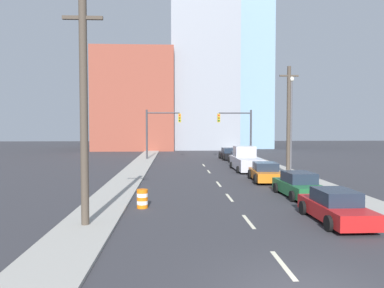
{
  "coord_description": "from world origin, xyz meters",
  "views": [
    {
      "loc": [
        -3.25,
        -8.8,
        4.1
      ],
      "look_at": [
        -1.16,
        32.81,
        2.2
      ],
      "focal_mm": 35.0,
      "sensor_mm": 36.0,
      "label": 1
    }
  ],
  "objects": [
    {
      "name": "traffic_barrel",
      "position": [
        -4.82,
        10.06,
        0.47
      ],
      "size": [
        0.56,
        0.56,
        0.95
      ],
      "color": "orange",
      "rests_on": "ground"
    },
    {
      "name": "lane_stripe_at_18m",
      "position": [
        0.0,
        17.77,
        0.0
      ],
      "size": [
        0.16,
        2.4,
        0.01
      ],
      "primitive_type": "cube",
      "color": "beige",
      "rests_on": "ground"
    },
    {
      "name": "sedan_black",
      "position": [
        3.81,
        38.07,
        0.66
      ],
      "size": [
        2.3,
        4.64,
        1.46
      ],
      "rotation": [
        0.0,
        0.0,
        0.05
      ],
      "color": "black",
      "rests_on": "ground"
    },
    {
      "name": "lane_stripe_at_13m",
      "position": [
        0.0,
        12.61,
        0.0
      ],
      "size": [
        0.16,
        2.4,
        0.01
      ],
      "primitive_type": "cube",
      "color": "beige",
      "rests_on": "ground"
    },
    {
      "name": "lane_stripe_at_2m",
      "position": [
        0.0,
        2.0,
        0.0
      ],
      "size": [
        0.16,
        2.4,
        0.01
      ],
      "primitive_type": "cube",
      "color": "beige",
      "rests_on": "ground"
    },
    {
      "name": "sedan_gray",
      "position": [
        4.13,
        32.9,
        0.63
      ],
      "size": [
        2.3,
        4.33,
        1.37
      ],
      "rotation": [
        0.0,
        0.0,
        -0.05
      ],
      "color": "slate",
      "rests_on": "ground"
    },
    {
      "name": "traffic_signal_right",
      "position": [
        5.35,
        38.14,
        4.06
      ],
      "size": [
        4.4,
        0.35,
        6.26
      ],
      "color": "#38383D",
      "rests_on": "ground"
    },
    {
      "name": "utility_pole_right_mid",
      "position": [
        6.51,
        22.46,
        4.73
      ],
      "size": [
        1.6,
        0.32,
        9.21
      ],
      "color": "#473D33",
      "rests_on": "ground"
    },
    {
      "name": "traffic_signal_left",
      "position": [
        -5.31,
        38.14,
        4.06
      ],
      "size": [
        4.4,
        0.35,
        6.26
      ],
      "color": "#38383D",
      "rests_on": "ground"
    },
    {
      "name": "sidewalk_left",
      "position": [
        -6.8,
        45.53,
        0.06
      ],
      "size": [
        2.37,
        91.06,
        0.12
      ],
      "color": "#9E9B93",
      "rests_on": "ground"
    },
    {
      "name": "sedan_green",
      "position": [
        4.12,
        12.7,
        0.66
      ],
      "size": [
        2.18,
        4.68,
        1.45
      ],
      "rotation": [
        0.0,
        0.0,
        0.04
      ],
      "color": "#1E6033",
      "rests_on": "ground"
    },
    {
      "name": "lane_stripe_at_31m",
      "position": [
        0.0,
        31.0,
        0.0
      ],
      "size": [
        0.16,
        2.4,
        0.01
      ],
      "primitive_type": "cube",
      "color": "beige",
      "rests_on": "ground"
    },
    {
      "name": "sidewalk_right",
      "position": [
        6.8,
        45.53,
        0.06
      ],
      "size": [
        2.37,
        91.06,
        0.12
      ],
      "color": "#9E9B93",
      "rests_on": "ground"
    },
    {
      "name": "pickup_truck_silver",
      "position": [
        3.62,
        26.12,
        0.91
      ],
      "size": [
        2.48,
        6.35,
        2.26
      ],
      "rotation": [
        0.0,
        0.0,
        -0.0
      ],
      "color": "#B2B2BC",
      "rests_on": "ground"
    },
    {
      "name": "utility_pole_left_near",
      "position": [
        -6.85,
        6.5,
        4.75
      ],
      "size": [
        1.6,
        0.32,
        9.25
      ],
      "color": "#473D33",
      "rests_on": "ground"
    },
    {
      "name": "building_glass_right",
      "position": [
        9.06,
        69.72,
        19.43
      ],
      "size": [
        13.0,
        20.0,
        38.85
      ],
      "color": "#7A9EB7",
      "rests_on": "ground"
    },
    {
      "name": "street_lamp",
      "position": [
        6.73,
        22.5,
        4.84
      ],
      "size": [
        0.44,
        0.44,
        8.36
      ],
      "color": "#4C4C51",
      "rests_on": "ground"
    },
    {
      "name": "building_office_center",
      "position": [
        2.43,
        65.72,
        13.8
      ],
      "size": [
        12.0,
        20.0,
        27.6
      ],
      "color": "gray",
      "rests_on": "ground"
    },
    {
      "name": "building_brick_left",
      "position": [
        -10.12,
        61.72,
        8.85
      ],
      "size": [
        14.0,
        16.0,
        17.71
      ],
      "color": "brown",
      "rests_on": "ground"
    },
    {
      "name": "sedan_red",
      "position": [
        3.73,
        6.84,
        0.64
      ],
      "size": [
        2.04,
        4.63,
        1.4
      ],
      "rotation": [
        0.0,
        0.0,
        0.01
      ],
      "color": "red",
      "rests_on": "ground"
    },
    {
      "name": "lane_stripe_at_7m",
      "position": [
        0.0,
        7.1,
        0.0
      ],
      "size": [
        0.16,
        2.4,
        0.01
      ],
      "primitive_type": "cube",
      "color": "beige",
      "rests_on": "ground"
    },
    {
      "name": "sedan_orange",
      "position": [
        3.68,
        18.91,
        0.67
      ],
      "size": [
        2.37,
        4.67,
        1.44
      ],
      "rotation": [
        0.0,
        0.0,
        -0.06
      ],
      "color": "orange",
      "rests_on": "ground"
    },
    {
      "name": "lane_stripe_at_25m",
      "position": [
        0.0,
        25.26,
        0.0
      ],
      "size": [
        0.16,
        2.4,
        0.01
      ],
      "primitive_type": "cube",
      "color": "beige",
      "rests_on": "ground"
    }
  ]
}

